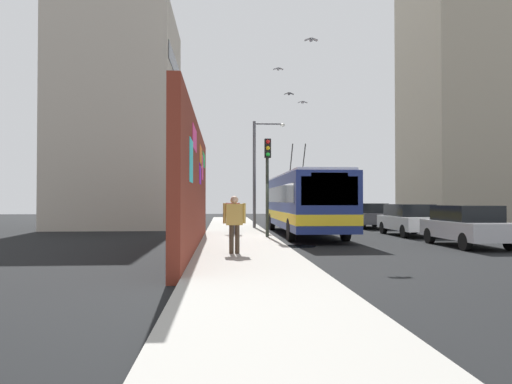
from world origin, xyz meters
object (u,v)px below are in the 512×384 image
Objects in this scene: street_lamp at (258,166)px; parked_car_dark_gray at (369,215)px; city_bus at (303,201)px; traffic_light at (267,171)px; parked_car_silver at (466,225)px; pedestrian_near_wall at (234,219)px; pedestrian_midblock at (233,213)px; parked_car_white at (409,219)px.

parked_car_dark_gray is at bearing -77.77° from street_lamp.
city_bus reaches higher than traffic_light.
city_bus reaches higher than parked_car_silver.
parked_car_dark_gray is at bearing -40.18° from traffic_light.
street_lamp is (13.34, -1.74, 2.64)m from pedestrian_near_wall.
parked_car_silver is 9.45m from pedestrian_near_wall.
street_lamp is (7.14, -0.13, 0.75)m from traffic_light.
pedestrian_midblock reaches higher than parked_car_silver.
city_bus is at bearing 78.57° from parked_car_white.
pedestrian_midblock is at bearing 90.56° from parked_car_white.
pedestrian_midblock is 0.27× the size of street_lamp.
city_bus is at bearing 38.56° from parked_car_silver.
city_bus is at bearing -72.69° from pedestrian_midblock.
city_bus is 1.90× the size of street_lamp.
parked_car_white is at bearing -89.44° from pedestrian_midblock.
parked_car_silver and parked_car_dark_gray have the same top height.
traffic_light reaches higher than pedestrian_midblock.
traffic_light reaches higher than parked_car_dark_gray.
traffic_light is 0.69× the size of street_lamp.
parked_car_dark_gray is at bearing -0.00° from parked_car_white.
parked_car_white is 12.31m from pedestrian_near_wall.
city_bus is at bearing -152.35° from street_lamp.
city_bus is 10.21m from pedestrian_near_wall.
pedestrian_near_wall is (-9.48, 3.77, -0.53)m from city_bus.
parked_car_dark_gray is 17.40m from pedestrian_near_wall.
parked_car_white is 8.86m from pedestrian_midblock.
city_bus is 7.03× the size of pedestrian_midblock.
parked_car_dark_gray is (5.42, -5.20, -0.89)m from city_bus.
parked_car_dark_gray is at bearing -53.44° from pedestrian_midblock.
traffic_light is at bearing 178.97° from street_lamp.
parked_car_silver is (-6.52, -5.20, -0.89)m from city_bus.
pedestrian_near_wall reaches higher than parked_car_silver.
parked_car_silver is 10.36m from pedestrian_midblock.
pedestrian_midblock is (-6.56, 8.85, 0.33)m from parked_car_dark_gray.
parked_car_white is 0.99× the size of traffic_light.
parked_car_white is (5.47, -0.00, 0.00)m from parked_car_silver.
city_bus is 7.57m from parked_car_dark_gray.
parked_car_white is at bearing -73.13° from traffic_light.
street_lamp reaches higher than city_bus.
city_bus is 4.15m from traffic_light.
parked_car_white is 0.95× the size of parked_car_dark_gray.
city_bus reaches higher than pedestrian_near_wall.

